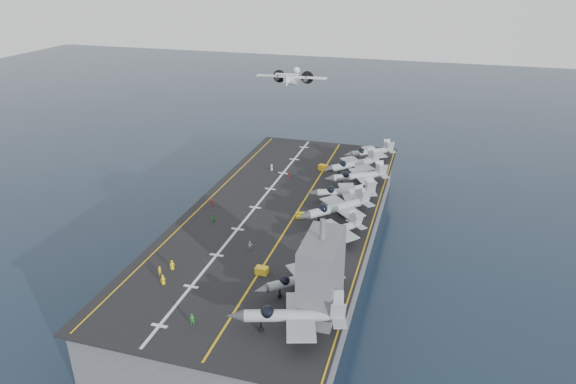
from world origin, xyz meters
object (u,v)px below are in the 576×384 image
(fighter_jet_0, at_px, (294,314))
(transport_plane, at_px, (292,81))
(island_superstructure, at_px, (321,267))
(tow_cart_a, at_px, (262,270))

(fighter_jet_0, height_order, transport_plane, transport_plane)
(island_superstructure, distance_m, tow_cart_a, 14.96)
(tow_cart_a, relative_size, transport_plane, 0.10)
(transport_plane, bearing_deg, fighter_jet_0, -73.70)
(tow_cart_a, bearing_deg, island_superstructure, -30.45)
(transport_plane, bearing_deg, island_superstructure, -71.12)
(island_superstructure, relative_size, fighter_jet_0, 0.80)
(tow_cart_a, xyz_separation_m, transport_plane, (-16.82, 75.92, 14.81))
(island_superstructure, height_order, tow_cart_a, island_superstructure)
(island_superstructure, xyz_separation_m, tow_cart_a, (-11.45, 6.73, -6.88))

